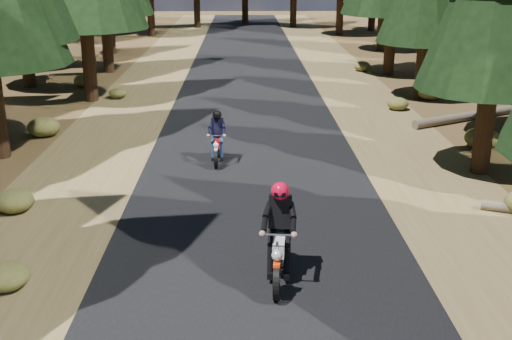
% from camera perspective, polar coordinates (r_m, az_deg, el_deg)
% --- Properties ---
extents(ground, '(120.00, 120.00, 0.00)m').
position_cam_1_polar(ground, '(12.89, 0.14, -6.75)').
color(ground, '#402F17').
rests_on(ground, ground).
extents(road, '(6.00, 100.00, 0.01)m').
position_cam_1_polar(road, '(17.55, -0.25, 0.19)').
color(road, black).
rests_on(road, ground).
extents(shoulder_l, '(3.20, 100.00, 0.01)m').
position_cam_1_polar(shoulder_l, '(18.07, -14.99, 0.08)').
color(shoulder_l, brown).
rests_on(shoulder_l, ground).
extents(shoulder_r, '(3.20, 100.00, 0.01)m').
position_cam_1_polar(shoulder_r, '(18.21, 14.38, 0.28)').
color(shoulder_r, brown).
rests_on(shoulder_r, ground).
extents(log_near, '(4.26, 2.52, 0.32)m').
position_cam_1_polar(log_near, '(23.82, 18.06, 4.53)').
color(log_near, '#4C4233').
rests_on(log_near, ground).
extents(understory_shrubs, '(15.55, 31.52, 0.63)m').
position_cam_1_polar(understory_shrubs, '(20.21, 2.10, 3.41)').
color(understory_shrubs, '#474C1E').
rests_on(understory_shrubs, ground).
extents(rider_lead, '(0.82, 2.06, 1.79)m').
position_cam_1_polar(rider_lead, '(11.32, 2.06, -7.12)').
color(rider_lead, silver).
rests_on(rider_lead, road).
extents(rider_follow, '(0.53, 1.65, 1.46)m').
position_cam_1_polar(rider_follow, '(17.90, -3.47, 2.16)').
color(rider_follow, '#9F0A0C').
rests_on(rider_follow, road).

